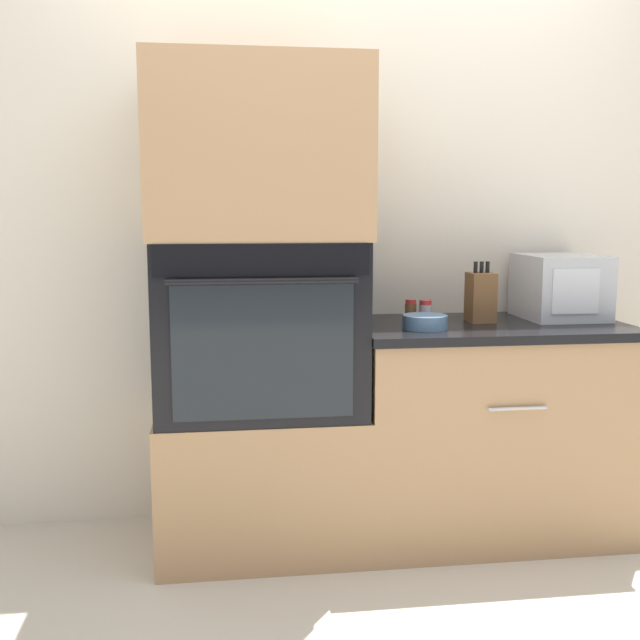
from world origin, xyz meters
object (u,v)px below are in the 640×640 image
object	(u,v)px
knife_block	(481,297)
condiment_jar_mid	(425,311)
bowl	(425,322)
wall_oven	(259,325)
condiment_jar_near	(411,310)
microwave	(560,287)

from	to	relation	value
knife_block	condiment_jar_mid	size ratio (longest dim) A/B	2.82
knife_block	bowl	distance (m)	0.32
wall_oven	condiment_jar_near	size ratio (longest dim) A/B	9.35
wall_oven	microwave	distance (m)	1.26
wall_oven	bowl	xyz separation A→B (m)	(0.62, -0.11, 0.02)
microwave	condiment_jar_mid	size ratio (longest dim) A/B	4.08
condiment_jar_near	microwave	bearing A→B (deg)	-4.75
bowl	condiment_jar_mid	bearing A→B (deg)	74.04
microwave	condiment_jar_mid	xyz separation A→B (m)	(-0.58, -0.01, -0.09)
wall_oven	knife_block	size ratio (longest dim) A/B	3.15
microwave	knife_block	xyz separation A→B (m)	(-0.36, -0.06, -0.03)
condiment_jar_near	knife_block	bearing A→B (deg)	-22.44
knife_block	condiment_jar_near	bearing A→B (deg)	157.56
bowl	condiment_jar_near	world-z (taller)	condiment_jar_near
wall_oven	condiment_jar_near	bearing A→B (deg)	13.15
wall_oven	microwave	bearing A→B (deg)	4.39
microwave	wall_oven	bearing A→B (deg)	-175.61
microwave	knife_block	bearing A→B (deg)	-171.27
microwave	condiment_jar_mid	distance (m)	0.58
bowl	condiment_jar_mid	xyz separation A→B (m)	(0.05, 0.19, 0.02)
wall_oven	microwave	world-z (taller)	wall_oven
condiment_jar_near	condiment_jar_mid	distance (m)	0.08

